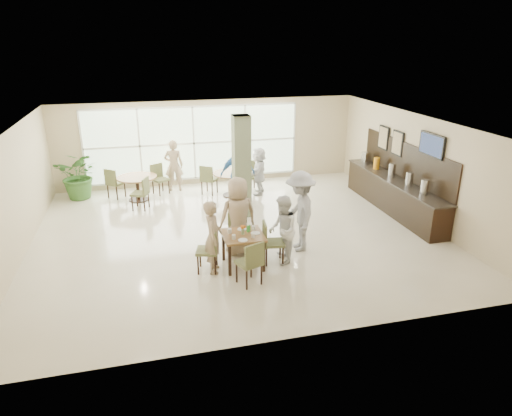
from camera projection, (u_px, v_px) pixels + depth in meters
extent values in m
plane|color=beige|center=(237.00, 233.00, 11.68)|extent=(10.00, 10.00, 0.00)
plane|color=white|center=(235.00, 124.00, 10.70)|extent=(10.00, 10.00, 0.00)
plane|color=#CBB991|center=(209.00, 142.00, 15.28)|extent=(10.00, 0.00, 10.00)
plane|color=#CBB991|center=(295.00, 263.00, 7.11)|extent=(10.00, 0.00, 10.00)
plane|color=#CBB991|center=(14.00, 197.00, 10.05)|extent=(0.00, 9.00, 9.00)
plane|color=#CBB991|center=(417.00, 167.00, 12.34)|extent=(0.00, 9.00, 9.00)
plane|color=silver|center=(194.00, 143.00, 15.13)|extent=(7.00, 0.00, 7.00)
cube|color=#656B4A|center=(242.00, 167.00, 12.37)|extent=(0.45, 0.45, 2.80)
cube|color=brown|center=(243.00, 235.00, 9.76)|extent=(0.87, 0.87, 0.05)
cube|color=black|center=(230.00, 261.00, 9.48)|extent=(0.06, 0.06, 0.70)
cube|color=black|center=(264.00, 257.00, 9.64)|extent=(0.06, 0.06, 0.70)
cube|color=black|center=(223.00, 246.00, 10.14)|extent=(0.06, 0.06, 0.70)
cube|color=black|center=(255.00, 242.00, 10.31)|extent=(0.06, 0.06, 0.70)
cylinder|color=brown|center=(137.00, 177.00, 13.79)|extent=(1.19, 1.19, 0.04)
cylinder|color=black|center=(138.00, 189.00, 13.92)|extent=(0.10, 0.10, 0.71)
cylinder|color=black|center=(139.00, 199.00, 14.04)|extent=(0.60, 0.60, 0.03)
cylinder|color=brown|center=(232.00, 173.00, 14.20)|extent=(1.19, 1.19, 0.04)
cylinder|color=black|center=(232.00, 185.00, 14.33)|extent=(0.10, 0.10, 0.71)
cylinder|color=black|center=(232.00, 195.00, 14.45)|extent=(0.60, 0.60, 0.03)
cylinder|color=white|center=(230.00, 231.00, 9.79)|extent=(0.08, 0.08, 0.10)
cylinder|color=white|center=(253.00, 228.00, 9.94)|extent=(0.08, 0.08, 0.10)
cylinder|color=white|center=(253.00, 235.00, 9.57)|extent=(0.08, 0.08, 0.10)
cylinder|color=white|center=(234.00, 237.00, 9.50)|extent=(0.08, 0.08, 0.10)
cylinder|color=white|center=(243.00, 240.00, 9.45)|extent=(0.20, 0.20, 0.01)
cylinder|color=white|center=(242.00, 229.00, 9.99)|extent=(0.20, 0.20, 0.01)
cylinder|color=white|center=(255.00, 233.00, 9.79)|extent=(0.20, 0.20, 0.01)
cylinder|color=#99B27F|center=(243.00, 232.00, 9.73)|extent=(0.07, 0.07, 0.12)
sphere|color=orange|center=(244.00, 227.00, 9.70)|extent=(0.07, 0.07, 0.07)
sphere|color=orange|center=(242.00, 227.00, 9.71)|extent=(0.07, 0.07, 0.07)
sphere|color=orange|center=(242.00, 227.00, 9.66)|extent=(0.07, 0.07, 0.07)
cube|color=green|center=(249.00, 229.00, 9.85)|extent=(0.09, 0.08, 0.15)
cube|color=black|center=(393.00, 196.00, 13.05)|extent=(0.60, 4.60, 0.90)
cube|color=black|center=(395.00, 180.00, 12.89)|extent=(0.64, 4.70, 0.04)
cube|color=black|center=(406.00, 161.00, 12.77)|extent=(0.04, 4.60, 1.00)
cylinder|color=silver|center=(424.00, 187.00, 11.54)|extent=(0.20, 0.20, 0.40)
cylinder|color=silver|center=(409.00, 179.00, 12.17)|extent=(0.20, 0.20, 0.40)
cylinder|color=silver|center=(392.00, 170.00, 12.99)|extent=(0.20, 0.20, 0.40)
cylinder|color=orange|center=(377.00, 163.00, 13.81)|extent=(0.18, 0.18, 0.36)
cube|color=silver|center=(366.00, 158.00, 14.45)|extent=(0.18, 0.30, 0.36)
cube|color=black|center=(432.00, 145.00, 11.51)|extent=(0.06, 1.00, 0.58)
cube|color=#7F99CC|center=(431.00, 145.00, 11.51)|extent=(0.01, 0.92, 0.50)
cube|color=black|center=(398.00, 143.00, 13.07)|extent=(0.04, 0.55, 0.70)
cube|color=brown|center=(397.00, 143.00, 13.07)|extent=(0.01, 0.47, 0.62)
cube|color=black|center=(384.00, 138.00, 13.80)|extent=(0.04, 0.55, 0.70)
cube|color=brown|center=(383.00, 138.00, 13.80)|extent=(0.01, 0.47, 0.62)
imported|color=#376829|center=(80.00, 175.00, 13.96)|extent=(1.64, 1.64, 1.49)
imported|color=tan|center=(213.00, 237.00, 9.52)|extent=(0.47, 0.63, 1.58)
imported|color=tan|center=(238.00, 216.00, 10.32)|extent=(0.96, 0.63, 1.81)
imported|color=white|center=(283.00, 230.00, 9.91)|extent=(0.72, 0.85, 1.54)
imported|color=#98979A|center=(300.00, 211.00, 10.47)|extent=(0.83, 1.30, 1.90)
imported|color=#3E79BA|center=(238.00, 174.00, 13.46)|extent=(1.14, 0.73, 1.83)
imported|color=white|center=(259.00, 171.00, 14.38)|extent=(1.09, 1.51, 1.50)
imported|color=tan|center=(174.00, 165.00, 14.65)|extent=(0.67, 0.49, 1.68)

